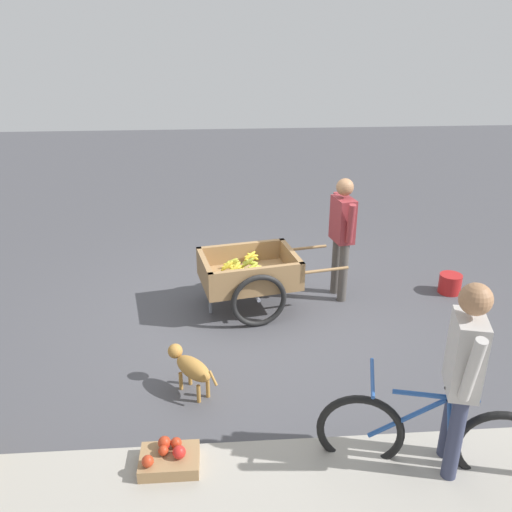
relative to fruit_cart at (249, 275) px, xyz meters
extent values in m
plane|color=#47474C|center=(-0.12, 0.28, -0.43)|extent=(24.00, 24.00, 0.00)
cube|color=#937047|center=(0.00, 0.00, -0.03)|extent=(1.23, 1.00, 0.10)
cube|color=#937047|center=(0.51, 0.10, 0.14)|extent=(0.21, 0.80, 0.24)
cube|color=#937047|center=(-0.51, -0.10, 0.14)|extent=(0.21, 0.80, 0.24)
cube|color=#937047|center=(-0.07, 0.36, 0.14)|extent=(1.09, 0.27, 0.24)
cube|color=#937047|center=(0.07, -0.36, 0.14)|extent=(1.09, 0.27, 0.24)
torus|color=black|center=(-0.08, 0.43, -0.11)|extent=(0.64, 0.18, 0.64)
torus|color=black|center=(0.08, -0.43, -0.11)|extent=(0.64, 0.18, 0.64)
cylinder|color=gray|center=(0.00, 0.00, -0.11)|extent=(0.21, 0.87, 0.04)
cylinder|color=#937047|center=(-0.87, 0.17, 0.12)|extent=(0.55, 0.14, 0.04)
cylinder|color=#937047|center=(-0.74, -0.49, 0.12)|extent=(0.55, 0.14, 0.04)
cylinder|color=gray|center=(0.46, 0.09, -0.26)|extent=(0.04, 0.04, 0.35)
ellipsoid|color=gold|center=(-0.07, -0.32, 0.10)|extent=(0.18, 0.08, 0.15)
ellipsoid|color=gold|center=(-0.05, -0.31, 0.11)|extent=(0.19, 0.09, 0.05)
ellipsoid|color=gold|center=(-0.03, -0.30, 0.12)|extent=(0.18, 0.13, 0.13)
ellipsoid|color=gold|center=(-0.08, 0.22, 0.15)|extent=(0.18, 0.06, 0.13)
ellipsoid|color=gold|center=(-0.07, 0.23, 0.16)|extent=(0.19, 0.06, 0.08)
ellipsoid|color=gold|center=(-0.06, 0.24, 0.17)|extent=(0.19, 0.10, 0.09)
ellipsoid|color=gold|center=(-0.05, 0.25, 0.18)|extent=(0.19, 0.06, 0.13)
ellipsoid|color=gold|center=(0.22, -0.05, 0.09)|extent=(0.19, 0.06, 0.13)
ellipsoid|color=gold|center=(0.23, -0.04, 0.10)|extent=(0.19, 0.10, 0.05)
ellipsoid|color=gold|center=(0.26, -0.03, 0.11)|extent=(0.18, 0.09, 0.14)
ellipsoid|color=gold|center=(-0.05, 0.15, 0.14)|extent=(0.18, 0.12, 0.13)
ellipsoid|color=gold|center=(-0.04, 0.16, 0.15)|extent=(0.19, 0.10, 0.09)
ellipsoid|color=gold|center=(-0.03, 0.17, 0.16)|extent=(0.19, 0.11, 0.08)
ellipsoid|color=gold|center=(-0.02, 0.18, 0.17)|extent=(0.18, 0.08, 0.14)
ellipsoid|color=gold|center=(0.12, 0.10, 0.13)|extent=(0.18, 0.07, 0.15)
ellipsoid|color=gold|center=(0.13, 0.11, 0.14)|extent=(0.19, 0.08, 0.09)
ellipsoid|color=gold|center=(0.15, 0.12, 0.15)|extent=(0.19, 0.11, 0.08)
ellipsoid|color=gold|center=(0.16, 0.13, 0.16)|extent=(0.16, 0.13, 0.15)
ellipsoid|color=gold|center=(0.22, 0.26, 0.10)|extent=(0.18, 0.05, 0.13)
ellipsoid|color=gold|center=(0.24, 0.27, 0.11)|extent=(0.18, 0.06, 0.05)
ellipsoid|color=gold|center=(0.26, 0.28, 0.12)|extent=(0.18, 0.11, 0.13)
ellipsoid|color=gold|center=(-0.03, 0.09, 0.19)|extent=(0.18, 0.08, 0.15)
ellipsoid|color=gold|center=(-0.01, 0.10, 0.20)|extent=(0.19, 0.08, 0.05)
ellipsoid|color=gold|center=(0.02, 0.11, 0.21)|extent=(0.17, 0.06, 0.15)
ellipsoid|color=gold|center=(0.17, -0.18, 0.08)|extent=(0.18, 0.11, 0.13)
ellipsoid|color=gold|center=(0.18, -0.18, 0.09)|extent=(0.19, 0.12, 0.09)
ellipsoid|color=gold|center=(0.20, -0.17, 0.10)|extent=(0.19, 0.06, 0.08)
ellipsoid|color=gold|center=(0.20, -0.16, 0.11)|extent=(0.18, 0.05, 0.13)
cylinder|color=#4C4742|center=(-1.15, -0.11, -0.06)|extent=(0.11, 0.11, 0.75)
cylinder|color=#4C4742|center=(-1.11, -0.33, -0.06)|extent=(0.11, 0.11, 0.75)
cube|color=maroon|center=(-1.13, -0.22, 0.58)|extent=(0.26, 0.37, 0.53)
sphere|color=#9E704C|center=(-1.13, -0.22, 0.98)|extent=(0.20, 0.20, 0.20)
cylinder|color=maroon|center=(-1.17, -0.01, 0.61)|extent=(0.08, 0.15, 0.49)
cylinder|color=maroon|center=(-1.09, -0.44, 0.61)|extent=(0.08, 0.08, 0.48)
torus|color=black|center=(-0.68, 2.58, -0.10)|extent=(0.65, 0.22, 0.66)
torus|color=black|center=(-1.65, 2.83, -0.10)|extent=(0.65, 0.22, 0.66)
cylinder|color=#234C93|center=(-1.16, 2.71, 0.30)|extent=(0.59, 0.18, 0.04)
cylinder|color=#234C93|center=(-1.28, 2.74, 0.12)|extent=(0.11, 0.06, 0.45)
cylinder|color=#234C93|center=(-0.99, 2.66, 0.07)|extent=(0.52, 0.17, 0.43)
ellipsoid|color=black|center=(-1.30, 2.74, 0.39)|extent=(0.20, 0.08, 0.06)
cylinder|color=#234C93|center=(-0.73, 2.59, 0.40)|extent=(0.14, 0.45, 0.03)
cylinder|color=#333851|center=(-1.28, 2.85, -0.03)|extent=(0.11, 0.11, 0.81)
cylinder|color=#333851|center=(-1.34, 2.64, -0.03)|extent=(0.11, 0.11, 0.81)
cube|color=#B7B2AD|center=(-1.31, 2.74, 0.66)|extent=(0.28, 0.38, 0.57)
sphere|color=#9E704C|center=(-1.31, 2.74, 1.09)|extent=(0.22, 0.22, 0.22)
cylinder|color=#B7B2AD|center=(-1.25, 2.96, 0.69)|extent=(0.08, 0.18, 0.52)
cylinder|color=#B7B2AD|center=(-1.36, 2.53, 0.69)|extent=(0.08, 0.14, 0.52)
ellipsoid|color=#AD7A38|center=(0.61, 1.59, -0.16)|extent=(0.42, 0.45, 0.18)
sphere|color=#AD7A38|center=(0.78, 1.38, -0.10)|extent=(0.14, 0.14, 0.14)
cylinder|color=#AD7A38|center=(0.43, 1.80, -0.12)|extent=(0.09, 0.10, 0.12)
cylinder|color=#AD7A38|center=(0.73, 1.52, -0.34)|extent=(0.04, 0.04, 0.18)
cylinder|color=#AD7A38|center=(0.65, 1.45, -0.34)|extent=(0.04, 0.04, 0.18)
cylinder|color=#AD7A38|center=(0.56, 1.72, -0.34)|extent=(0.04, 0.04, 0.18)
cylinder|color=#AD7A38|center=(0.48, 1.65, -0.34)|extent=(0.04, 0.04, 0.18)
cylinder|color=#B21E1E|center=(-2.56, -0.22, -0.31)|extent=(0.28, 0.28, 0.25)
cube|color=#99754C|center=(0.76, 2.61, -0.32)|extent=(0.44, 0.32, 0.22)
sphere|color=red|center=(0.68, 2.63, -0.16)|extent=(0.10, 0.10, 0.10)
sphere|color=#B23319|center=(0.79, 2.52, -0.17)|extent=(0.10, 0.10, 0.10)
sphere|color=#B23319|center=(0.80, 2.59, -0.18)|extent=(0.08, 0.08, 0.08)
sphere|color=#B23319|center=(0.90, 2.70, -0.17)|extent=(0.09, 0.09, 0.09)
sphere|color=#B23319|center=(0.71, 2.52, -0.17)|extent=(0.09, 0.09, 0.09)
sphere|color=red|center=(0.79, 2.53, -0.17)|extent=(0.08, 0.08, 0.08)
camera|label=1|loc=(0.34, 5.75, 2.75)|focal=38.20mm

